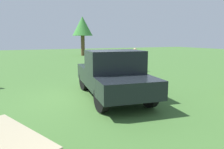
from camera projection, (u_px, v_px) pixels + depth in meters
name	position (u px, v px, depth m)	size (l,w,h in m)	color
ground_plane	(87.00, 98.00, 8.19)	(80.00, 80.00, 0.00)	#3D662D
pickup_truck	(113.00, 73.00, 8.08)	(5.03, 2.56, 1.84)	black
person_visitor	(135.00, 58.00, 14.92)	(0.42, 0.42, 1.63)	black
tree_back_right	(82.00, 27.00, 28.26)	(2.66, 2.66, 5.19)	brown
traffic_cone	(117.00, 72.00, 12.79)	(0.32, 0.32, 0.55)	orange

